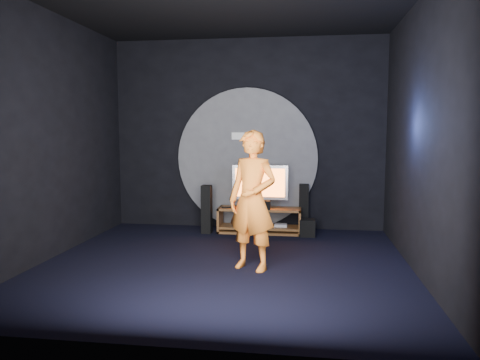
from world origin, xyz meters
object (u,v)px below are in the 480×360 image
object	(u,v)px
tv	(260,184)
subwoofer	(307,228)
tower_speaker_left	(207,209)
media_console	(260,222)
player	(252,200)
tower_speaker_right	(304,207)

from	to	relation	value
tv	subwoofer	distance (m)	1.13
tower_speaker_left	subwoofer	bearing A→B (deg)	0.20
media_console	player	distance (m)	2.33
tv	tower_speaker_right	size ratio (longest dim) A/B	1.16
media_console	tower_speaker_right	distance (m)	0.85
subwoofer	tower_speaker_right	bearing A→B (deg)	99.14
tower_speaker_left	player	distance (m)	2.35
tower_speaker_right	player	distance (m)	2.62
media_console	subwoofer	distance (m)	0.86
tv	subwoofer	bearing A→B (deg)	-14.92
media_console	tower_speaker_left	bearing A→B (deg)	-169.96
player	tower_speaker_left	bearing A→B (deg)	139.94
player	subwoofer	bearing A→B (deg)	93.30
tower_speaker_right	subwoofer	bearing A→B (deg)	-80.86
tv	subwoofer	xyz separation A→B (m)	(0.85, -0.23, -0.72)
media_console	tower_speaker_right	size ratio (longest dim) A/B	1.72
tv	subwoofer	size ratio (longest dim) A/B	3.40
media_console	subwoofer	bearing A→B (deg)	-10.69
tv	tower_speaker_right	distance (m)	0.92
subwoofer	player	distance (m)	2.31
media_console	tower_speaker_right	world-z (taller)	tower_speaker_right
tower_speaker_left	tower_speaker_right	distance (m)	1.76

